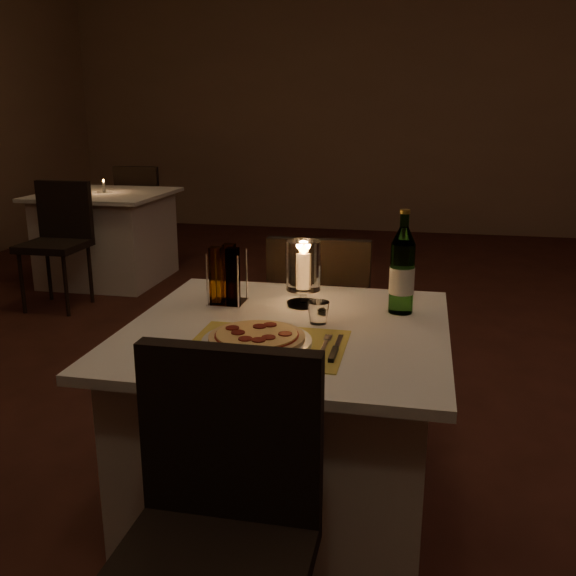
% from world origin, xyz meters
% --- Properties ---
extents(floor, '(8.00, 10.00, 0.02)m').
position_xyz_m(floor, '(0.00, 0.00, -0.01)').
color(floor, '#421D15').
rests_on(floor, ground).
extents(wall_back, '(8.00, 0.02, 3.00)m').
position_xyz_m(wall_back, '(0.00, 5.01, 1.50)').
color(wall_back, '#8C6A51').
rests_on(wall_back, ground).
extents(main_table, '(1.00, 1.00, 0.74)m').
position_xyz_m(main_table, '(-0.21, -0.74, 0.37)').
color(main_table, silver).
rests_on(main_table, ground).
extents(chair_near, '(0.42, 0.42, 0.90)m').
position_xyz_m(chair_near, '(-0.21, -1.45, 0.55)').
color(chair_near, black).
rests_on(chair_near, ground).
extents(chair_far, '(0.42, 0.42, 0.90)m').
position_xyz_m(chair_far, '(-0.21, -0.02, 0.55)').
color(chair_far, black).
rests_on(chair_far, ground).
extents(placemat, '(0.45, 0.34, 0.00)m').
position_xyz_m(placemat, '(-0.23, -0.92, 0.74)').
color(placemat, gold).
rests_on(placemat, main_table).
extents(plate, '(0.32, 0.32, 0.01)m').
position_xyz_m(plate, '(-0.26, -0.92, 0.75)').
color(plate, white).
rests_on(plate, placemat).
extents(pizza, '(0.28, 0.28, 0.02)m').
position_xyz_m(pizza, '(-0.26, -0.92, 0.77)').
color(pizza, '#D8B77F').
rests_on(pizza, plate).
extents(fork, '(0.02, 0.18, 0.00)m').
position_xyz_m(fork, '(-0.07, -0.88, 0.75)').
color(fork, silver).
rests_on(fork, placemat).
extents(knife, '(0.02, 0.22, 0.01)m').
position_xyz_m(knife, '(-0.03, -0.95, 0.75)').
color(knife, black).
rests_on(knife, placemat).
extents(tumbler, '(0.07, 0.07, 0.07)m').
position_xyz_m(tumbler, '(-0.12, -0.69, 0.78)').
color(tumbler, white).
rests_on(tumbler, main_table).
extents(water_bottle, '(0.08, 0.08, 0.35)m').
position_xyz_m(water_bottle, '(0.13, -0.52, 0.88)').
color(water_bottle, '#67A458').
rests_on(water_bottle, main_table).
extents(hurricane_candle, '(0.12, 0.12, 0.23)m').
position_xyz_m(hurricane_candle, '(-0.20, -0.51, 0.87)').
color(hurricane_candle, white).
rests_on(hurricane_candle, main_table).
extents(cruet_caddy, '(0.12, 0.12, 0.21)m').
position_xyz_m(cruet_caddy, '(-0.47, -0.54, 0.84)').
color(cruet_caddy, white).
rests_on(cruet_caddy, main_table).
extents(neighbor_table_left, '(1.00, 1.00, 0.74)m').
position_xyz_m(neighbor_table_left, '(-2.37, 2.23, 0.37)').
color(neighbor_table_left, silver).
rests_on(neighbor_table_left, ground).
extents(neighbor_chair_la, '(0.42, 0.42, 0.90)m').
position_xyz_m(neighbor_chair_la, '(-2.37, 1.52, 0.55)').
color(neighbor_chair_la, black).
rests_on(neighbor_chair_la, ground).
extents(neighbor_chair_lb, '(0.42, 0.42, 0.90)m').
position_xyz_m(neighbor_chair_lb, '(-2.37, 2.94, 0.55)').
color(neighbor_chair_lb, black).
rests_on(neighbor_chair_lb, ground).
extents(neighbor_candle_left, '(0.03, 0.03, 0.11)m').
position_xyz_m(neighbor_candle_left, '(-2.37, 2.23, 0.79)').
color(neighbor_candle_left, white).
rests_on(neighbor_candle_left, neighbor_table_left).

